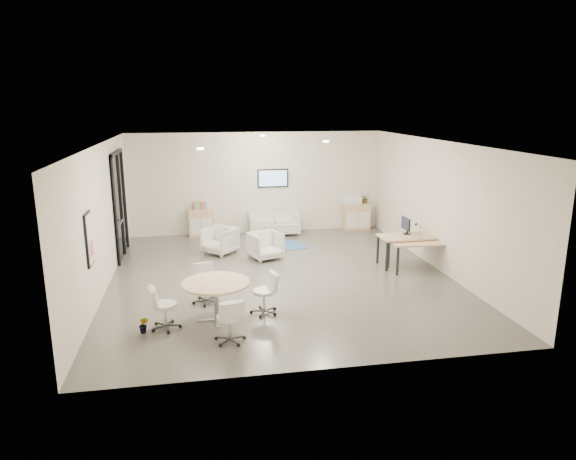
% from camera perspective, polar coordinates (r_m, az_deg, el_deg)
% --- Properties ---
extents(room_shell, '(9.60, 10.60, 4.80)m').
position_cam_1_polar(room_shell, '(12.01, -0.87, 2.03)').
color(room_shell, '#56544F').
rests_on(room_shell, ground).
extents(glass_door, '(0.09, 1.90, 2.85)m').
position_cam_1_polar(glass_door, '(14.48, -18.20, 2.99)').
color(glass_door, black).
rests_on(glass_door, room_shell).
extents(artwork, '(0.05, 0.54, 1.04)m').
position_cam_1_polar(artwork, '(10.52, -21.22, -0.97)').
color(artwork, black).
rests_on(artwork, room_shell).
extents(wall_tv, '(0.98, 0.06, 0.58)m').
position_cam_1_polar(wall_tv, '(16.41, -1.69, 5.78)').
color(wall_tv, black).
rests_on(wall_tv, room_shell).
extents(ceiling_spots, '(3.14, 4.14, 0.03)m').
position_cam_1_polar(ceiling_spots, '(12.58, -2.43, 9.83)').
color(ceiling_spots, '#FFEAC6').
rests_on(ceiling_spots, room_shell).
extents(sideboard_left, '(0.77, 0.40, 0.86)m').
position_cam_1_polar(sideboard_left, '(16.29, -9.62, 0.80)').
color(sideboard_left, tan).
rests_on(sideboard_left, room_shell).
extents(sideboard_right, '(0.87, 0.42, 0.87)m').
position_cam_1_polar(sideboard_right, '(17.07, 7.59, 1.49)').
color(sideboard_right, tan).
rests_on(sideboard_right, room_shell).
extents(books, '(0.45, 0.14, 0.22)m').
position_cam_1_polar(books, '(16.18, -9.83, 2.67)').
color(books, red).
rests_on(books, sideboard_left).
extents(printer, '(0.53, 0.46, 0.35)m').
position_cam_1_polar(printer, '(16.91, 7.18, 3.46)').
color(printer, white).
rests_on(printer, sideboard_right).
extents(loveseat, '(1.60, 0.83, 0.59)m').
position_cam_1_polar(loveseat, '(16.32, -1.56, 0.63)').
color(loveseat, silver).
rests_on(loveseat, room_shell).
extents(blue_rug, '(1.60, 1.23, 0.01)m').
position_cam_1_polar(blue_rug, '(14.98, -0.86, -1.84)').
color(blue_rug, '#32529B').
rests_on(blue_rug, room_shell).
extents(armchair_left, '(1.08, 1.08, 0.81)m').
position_cam_1_polar(armchair_left, '(14.34, -7.60, -1.03)').
color(armchair_left, silver).
rests_on(armchair_left, room_shell).
extents(armchair_right, '(0.98, 0.95, 0.80)m').
position_cam_1_polar(armchair_right, '(13.74, -2.53, -1.60)').
color(armchair_right, silver).
rests_on(armchair_right, room_shell).
extents(desk_rear, '(1.55, 0.82, 0.80)m').
position_cam_1_polar(desk_rear, '(13.44, 13.31, -0.95)').
color(desk_rear, tan).
rests_on(desk_rear, room_shell).
extents(desk_front, '(1.45, 0.80, 0.73)m').
position_cam_1_polar(desk_front, '(13.14, 14.30, -1.58)').
color(desk_front, tan).
rests_on(desk_front, room_shell).
extents(monitor, '(0.20, 0.50, 0.44)m').
position_cam_1_polar(monitor, '(13.48, 12.98, 0.51)').
color(monitor, black).
rests_on(monitor, desk_rear).
extents(round_table, '(1.29, 1.29, 0.78)m').
position_cam_1_polar(round_table, '(9.89, -8.03, -6.19)').
color(round_table, tan).
rests_on(round_table, room_shell).
extents(meeting_chairs, '(2.58, 2.58, 0.82)m').
position_cam_1_polar(meeting_chairs, '(9.99, -7.97, -7.76)').
color(meeting_chairs, white).
rests_on(meeting_chairs, room_shell).
extents(plant_cabinet, '(0.30, 0.33, 0.24)m').
position_cam_1_polar(plant_cabinet, '(17.08, 8.60, 3.37)').
color(plant_cabinet, '#3F7F3F').
rests_on(plant_cabinet, sideboard_right).
extents(plant_floor, '(0.28, 0.36, 0.14)m').
position_cam_1_polar(plant_floor, '(9.87, -15.71, -10.58)').
color(plant_floor, '#3F7F3F').
rests_on(plant_floor, room_shell).
extents(cup, '(0.13, 0.10, 0.12)m').
position_cam_1_polar(cup, '(13.17, 13.71, -0.91)').
color(cup, white).
rests_on(cup, desk_front).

